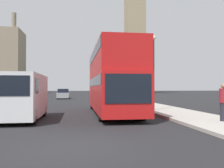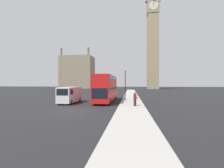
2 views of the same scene
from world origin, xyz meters
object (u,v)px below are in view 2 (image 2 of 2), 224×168
Objects in this scene: red_double_decker_bus at (106,87)px; street_lamp at (125,79)px; pedestrian at (135,99)px; parked_sedan at (104,91)px; clock_tower at (153,37)px; white_van at (70,95)px.

red_double_decker_bus is 3.55m from street_lamp.
red_double_decker_bus is at bearing -167.34° from street_lamp.
pedestrian is 0.43× the size of parked_sedan.
pedestrian is (-12.69, -72.90, -30.38)m from clock_tower.
clock_tower is 75.19m from red_double_decker_bus.
white_van reaches higher than parked_sedan.
parked_sedan is at bearing 100.70° from red_double_decker_bus.
street_lamp is at bearing -102.05° from clock_tower.
clock_tower is 57.00m from parked_sedan.
clock_tower is at bearing 62.69° from parked_sedan.
clock_tower reaches higher than pedestrian.
street_lamp reaches higher than red_double_decker_bus.
white_van is 27.44m from parked_sedan.
clock_tower is 79.99m from pedestrian.
white_van is 2.97× the size of pedestrian.
white_van is 10.42m from pedestrian.
street_lamp is (3.21, 0.72, 1.34)m from red_double_decker_bus.
red_double_decker_bus reaches higher than parked_sedan.
clock_tower is at bearing 77.95° from street_lamp.
white_van is 0.99× the size of street_lamp.
white_van is 9.59m from street_lamp.
pedestrian is (10.03, -2.82, -0.28)m from white_van.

